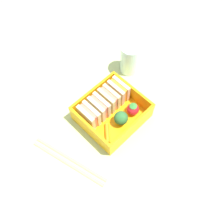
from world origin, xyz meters
TOP-DOWN VIEW (x-y plane):
  - ground_plane at (0.00, 0.00)cm, footprint 120.00×120.00cm
  - bento_tray at (0.00, 0.00)cm, footprint 15.19×13.99cm
  - bento_rim at (0.00, 0.00)cm, footprint 15.19×13.99cm
  - sandwich_left at (-5.02, 2.74)cm, footprint 2.76×5.48cm
  - sandwich_center_left at (-1.67, 2.74)cm, footprint 2.76×5.48cm
  - sandwich_center at (1.67, 2.74)cm, footprint 2.76×5.48cm
  - sandwich_center_right at (5.02, 2.74)cm, footprint 2.76×5.48cm
  - carrot_stick_far_left at (-4.53, -2.87)cm, footprint 3.97×4.30cm
  - broccoli_floret at (-0.38, -3.03)cm, footprint 3.43×3.43cm
  - strawberry_far_left at (4.19, -3.09)cm, footprint 3.13×3.13cm
  - chopstick_pair at (-15.39, -1.19)cm, footprint 6.73×19.62cm
  - drinking_glass at (14.25, 7.42)cm, footprint 5.22×5.22cm

SIDE VIEW (x-z plane):
  - ground_plane at x=0.00cm, z-range -2.00..0.00cm
  - chopstick_pair at x=-15.39cm, z-range 0.00..0.70cm
  - bento_tray at x=0.00cm, z-range 0.00..1.20cm
  - carrot_stick_far_left at x=-4.53cm, z-range 1.20..2.25cm
  - strawberry_far_left at x=4.19cm, z-range 1.02..4.75cm
  - bento_rim at x=0.00cm, z-range 1.20..5.68cm
  - broccoli_floret at x=-0.38cm, z-range 1.49..5.62cm
  - sandwich_left at x=-5.02cm, z-range 1.20..6.54cm
  - sandwich_center_left at x=-1.67cm, z-range 1.20..6.54cm
  - sandwich_center at x=1.67cm, z-range 1.20..6.54cm
  - sandwich_center_right at x=5.02cm, z-range 1.20..6.54cm
  - drinking_glass at x=14.25cm, z-range 0.00..8.95cm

